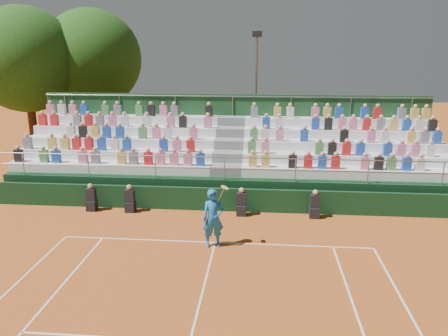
# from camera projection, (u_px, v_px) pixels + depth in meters

# --- Properties ---
(ground) EXTENTS (90.00, 90.00, 0.00)m
(ground) POSITION_uv_depth(u_px,v_px,m) (215.00, 243.00, 15.47)
(ground) COLOR #B4541E
(ground) RESTS_ON ground
(courtside_wall) EXTENTS (20.00, 0.15, 1.00)m
(courtside_wall) POSITION_uv_depth(u_px,v_px,m) (223.00, 200.00, 18.42)
(courtside_wall) COLOR black
(courtside_wall) RESTS_ON ground
(line_officials) EXTENTS (9.74, 0.40, 1.19)m
(line_officials) POSITION_uv_depth(u_px,v_px,m) (193.00, 203.00, 18.10)
(line_officials) COLOR black
(line_officials) RESTS_ON ground
(grandstand) EXTENTS (20.00, 5.20, 4.40)m
(grandstand) POSITION_uv_depth(u_px,v_px,m) (229.00, 166.00, 21.37)
(grandstand) COLOR black
(grandstand) RESTS_ON ground
(tennis_player) EXTENTS (0.96, 0.69, 2.22)m
(tennis_player) POSITION_uv_depth(u_px,v_px,m) (213.00, 218.00, 14.93)
(tennis_player) COLOR #1866B5
(tennis_player) RESTS_ON ground
(tree_west) EXTENTS (6.38, 6.38, 9.23)m
(tree_west) POSITION_uv_depth(u_px,v_px,m) (25.00, 60.00, 26.55)
(tree_west) COLOR #351F13
(tree_west) RESTS_ON ground
(tree_east) EXTENTS (6.35, 6.35, 9.25)m
(tree_east) POSITION_uv_depth(u_px,v_px,m) (92.00, 59.00, 28.47)
(tree_east) COLOR #351F13
(tree_east) RESTS_ON ground
(floodlight_mast) EXTENTS (0.60, 0.25, 7.73)m
(floodlight_mast) POSITION_uv_depth(u_px,v_px,m) (256.00, 84.00, 27.59)
(floodlight_mast) COLOR gray
(floodlight_mast) RESTS_ON ground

